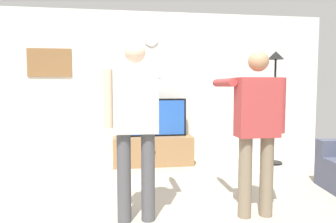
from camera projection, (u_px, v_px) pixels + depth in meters
The scene contains 8 objects.
back_wall at pixel (155, 88), 5.74m from camera, with size 6.40×0.10×2.70m, color silver.
tv_stand at pixel (153, 151), 5.47m from camera, with size 1.37×0.44×0.50m.
television at pixel (153, 118), 5.47m from camera, with size 1.17×0.07×0.66m.
wall_clock at pixel (151, 39), 5.60m from camera, with size 0.26×0.26×0.03m, color white.
framed_picture at pixel (50, 63), 5.38m from camera, with size 0.73×0.04×0.48m, color olive.
floor_lamp at pixel (275, 84), 5.49m from camera, with size 0.32×0.32×1.98m.
person_standing_nearer_lamp at pixel (136, 120), 3.15m from camera, with size 0.62×0.78×1.81m.
person_standing_nearer_couch at pixel (256, 123), 3.27m from camera, with size 0.61×0.78×1.73m.
Camera 1 is at (-0.63, -2.78, 1.37)m, focal length 33.62 mm.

